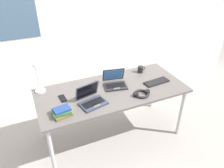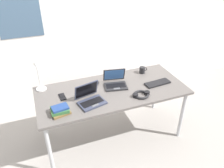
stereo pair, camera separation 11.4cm
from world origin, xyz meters
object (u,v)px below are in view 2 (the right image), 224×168
Objects in this scene: external_keyboard at (158,83)px; book_stack at (60,110)px; desk_lamp at (39,77)px; cell_phone at (62,97)px; computer_mouse at (97,82)px; laptop_back_right at (90,99)px; laptop_mid_desk at (115,83)px; coffee_mug at (142,70)px; headphones at (141,95)px.

book_stack is at bearing -177.73° from external_keyboard.
desk_lamp is at bearing 105.57° from book_stack.
book_stack is at bearing -108.23° from cell_phone.
cell_phone is 0.30m from book_stack.
desk_lamp reaches higher than computer_mouse.
laptop_back_right is 1.61× the size of book_stack.
coffee_mug is (0.47, 0.18, 0.00)m from laptop_mid_desk.
laptop_back_right is at bearing -149.56° from laptop_mid_desk.
laptop_back_right is 1.55× the size of headphones.
desk_lamp is at bearing 166.98° from laptop_mid_desk.
laptop_back_right is 0.35m from book_stack.
headphones is at bearing -23.76° from cell_phone.
laptop_mid_desk is 0.79m from book_stack.
laptop_back_right is at bearing -179.90° from external_keyboard.
book_stack is (-1.25, -0.15, 0.03)m from external_keyboard.
external_keyboard is at bearing -14.97° from computer_mouse.
cell_phone is at bearing -46.44° from desk_lamp.
headphones is at bearing -41.62° from computer_mouse.
cell_phone is 1.20× the size of coffee_mug.
laptop_mid_desk reaches higher than coffee_mug.
coffee_mug reaches higher than external_keyboard.
desk_lamp reaches higher than cell_phone.
coffee_mug reaches higher than cell_phone.
headphones is (-0.32, -0.16, 0.01)m from external_keyboard.
desk_lamp is 1.94× the size of book_stack.
computer_mouse is 0.49m from cell_phone.
cell_phone is 0.91m from headphones.
book_stack is at bearing -167.49° from laptop_back_right.
book_stack reaches higher than headphones.
desk_lamp is at bearing -179.64° from computer_mouse.
headphones is at bearing -8.58° from laptop_back_right.
cell_phone is (0.21, -0.22, -0.19)m from desk_lamp.
computer_mouse reaches higher than cell_phone.
laptop_mid_desk is at bearing 122.35° from headphones.
laptop_mid_desk is 3.28× the size of computer_mouse.
computer_mouse is (0.19, 0.36, -0.03)m from laptop_back_right.
cell_phone is at bearing -178.43° from laptop_mid_desk.
laptop_mid_desk is at bearing -159.40° from coffee_mug.
laptop_mid_desk reaches higher than computer_mouse.
book_stack is at bearing -158.21° from coffee_mug.
coffee_mug is at bearing 10.40° from computer_mouse.
desk_lamp is 0.55m from book_stack.
desk_lamp is 0.91m from laptop_mid_desk.
book_stack reaches higher than external_keyboard.
desk_lamp is at bearing 128.79° from cell_phone.
coffee_mug is at bearing 20.60° from laptop_mid_desk.
laptop_mid_desk is at bearing 30.44° from laptop_back_right.
book_stack is (0.14, -0.50, -0.16)m from desk_lamp.
desk_lamp is 1.20m from headphones.
desk_lamp is 1.44m from external_keyboard.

